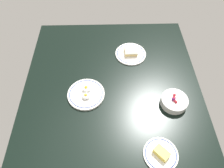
% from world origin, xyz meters
% --- Properties ---
extents(dining_table, '(1.23, 1.11, 0.04)m').
position_xyz_m(dining_table, '(0.00, 0.00, 0.02)').
color(dining_table, black).
rests_on(dining_table, ground).
extents(plate_eggs, '(0.23, 0.23, 0.05)m').
position_xyz_m(plate_eggs, '(-0.06, 0.16, 0.05)').
color(plate_eggs, white).
rests_on(plate_eggs, dining_table).
extents(plate_cheese, '(0.18, 0.18, 0.05)m').
position_xyz_m(plate_cheese, '(-0.44, -0.24, 0.05)').
color(plate_cheese, white).
rests_on(plate_cheese, dining_table).
extents(bowl_berries, '(0.16, 0.16, 0.07)m').
position_xyz_m(bowl_berries, '(-0.14, -0.36, 0.07)').
color(bowl_berries, white).
rests_on(bowl_berries, dining_table).
extents(plate_sandwich, '(0.22, 0.22, 0.04)m').
position_xyz_m(plate_sandwich, '(0.27, -0.14, 0.05)').
color(plate_sandwich, white).
rests_on(plate_sandwich, dining_table).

